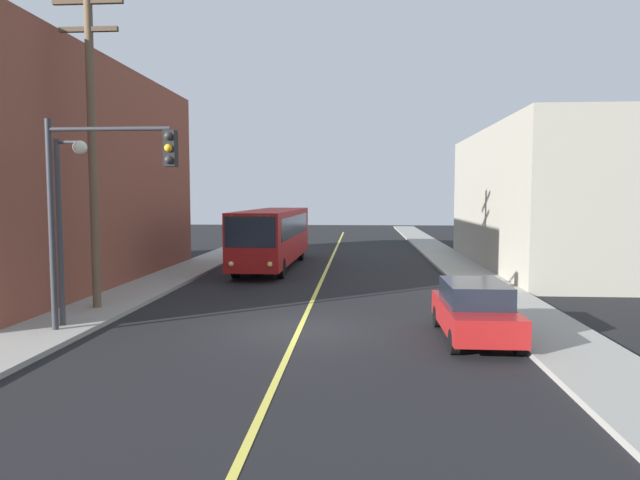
% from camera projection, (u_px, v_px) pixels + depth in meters
% --- Properties ---
extents(ground_plane, '(120.00, 120.00, 0.00)m').
position_uv_depth(ground_plane, '(299.00, 329.00, 17.00)').
color(ground_plane, black).
extents(sidewalk_left, '(2.50, 90.00, 0.15)m').
position_uv_depth(sidewalk_left, '(173.00, 277.00, 27.45)').
color(sidewalk_left, gray).
rests_on(sidewalk_left, ground).
extents(sidewalk_right, '(2.50, 90.00, 0.15)m').
position_uv_depth(sidewalk_right, '(477.00, 280.00, 26.43)').
color(sidewalk_right, gray).
rests_on(sidewalk_right, ground).
extents(lane_stripe_center, '(0.16, 60.00, 0.01)m').
position_uv_depth(lane_stripe_center, '(328.00, 267.00, 31.92)').
color(lane_stripe_center, '#D8CC4C').
rests_on(lane_stripe_center, ground).
extents(building_left_brick, '(10.00, 19.06, 9.69)m').
position_uv_depth(building_left_brick, '(16.00, 176.00, 25.18)').
color(building_left_brick, brown).
rests_on(building_left_brick, ground).
extents(building_right_warehouse, '(12.00, 18.25, 7.60)m').
position_uv_depth(building_right_warehouse, '(593.00, 199.00, 30.94)').
color(building_right_warehouse, gray).
rests_on(building_right_warehouse, ground).
extents(city_bus, '(2.78, 12.20, 3.20)m').
position_uv_depth(city_bus, '(273.00, 235.00, 31.54)').
color(city_bus, maroon).
rests_on(city_bus, ground).
extents(parked_car_red, '(1.83, 4.40, 1.62)m').
position_uv_depth(parked_car_red, '(475.00, 310.00, 15.70)').
color(parked_car_red, maroon).
rests_on(parked_car_red, ground).
extents(utility_pole_near, '(2.40, 0.28, 10.88)m').
position_uv_depth(utility_pole_near, '(92.00, 133.00, 19.16)').
color(utility_pole_near, brown).
rests_on(utility_pole_near, sidewalk_left).
extents(traffic_signal_left_corner, '(3.75, 0.48, 6.00)m').
position_uv_depth(traffic_signal_left_corner, '(103.00, 185.00, 15.89)').
color(traffic_signal_left_corner, '#2D2D33').
rests_on(traffic_signal_left_corner, sidewalk_left).
extents(street_lamp_left, '(0.98, 0.40, 5.50)m').
position_uv_depth(street_lamp_left, '(66.00, 204.00, 16.65)').
color(street_lamp_left, '#38383D').
rests_on(street_lamp_left, sidewalk_left).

